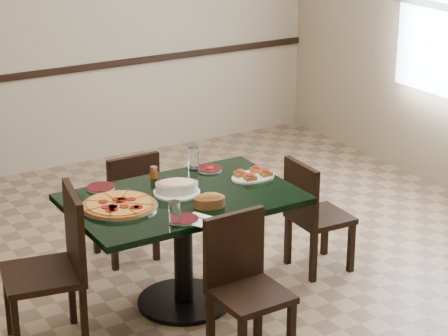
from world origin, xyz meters
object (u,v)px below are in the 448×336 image
lasagna_casserole (177,186)px  chair_near (243,279)px  chair_far (129,201)px  chair_right (312,211)px  chair_left (57,260)px  bruschetta_platter (253,174)px  bread_basket (209,200)px  main_table (183,223)px  pepperoni_pizza (119,205)px

lasagna_casserole → chair_near: bearing=-65.5°
chair_far → lasagna_casserole: bearing=91.2°
chair_right → chair_left: (-1.83, -0.01, 0.09)m
chair_left → lasagna_casserole: (0.84, 0.09, 0.26)m
lasagna_casserole → bruschetta_platter: size_ratio=0.95×
chair_near → chair_right: chair_near is taller
chair_left → bruschetta_platter: (1.39, 0.08, 0.24)m
bread_basket → chair_near: bearing=-75.6°
lasagna_casserole → main_table: bearing=-59.5°
main_table → chair_near: size_ratio=1.67×
pepperoni_pizza → chair_near: bearing=-58.2°
bruschetta_platter → main_table: bearing=-179.0°
pepperoni_pizza → bread_basket: bread_basket is taller
chair_right → lasagna_casserole: 1.06m
chair_right → lasagna_casserole: (-0.99, 0.08, 0.35)m
chair_left → chair_near: bearing=64.2°
main_table → chair_left: (-0.84, -0.03, -0.03)m
main_table → chair_near: (0.03, -0.68, -0.10)m
chair_left → bruschetta_platter: size_ratio=2.93×
main_table → chair_near: 0.69m
chair_left → lasagna_casserole: 0.88m
main_table → chair_far: chair_far is taller
chair_far → chair_left: (-0.82, -0.79, 0.08)m
main_table → bread_basket: bread_basket is taller
chair_near → bread_basket: chair_near is taller
main_table → pepperoni_pizza: pepperoni_pizza is taller
chair_near → main_table: bearing=90.7°
bread_basket → bruschetta_platter: (0.49, 0.27, -0.02)m
lasagna_casserole → bread_basket: size_ratio=1.38×
chair_right → bruschetta_platter: 0.55m
chair_left → pepperoni_pizza: 0.49m
chair_near → bruschetta_platter: (0.52, 0.72, 0.30)m
main_table → chair_far: bearing=92.2°
bruschetta_platter → chair_near: bearing=-129.5°
chair_far → bread_basket: (0.09, -0.98, 0.34)m
chair_near → pepperoni_pizza: 0.88m
chair_far → pepperoni_pizza: chair_far is taller
chair_near → bruschetta_platter: 0.94m
main_table → chair_right: chair_right is taller
main_table → bruschetta_platter: bearing=4.8°
chair_far → pepperoni_pizza: 0.88m
chair_near → bruschetta_platter: chair_near is taller
chair_near → lasagna_casserole: (-0.03, 0.73, 0.33)m
chair_far → pepperoni_pizza: size_ratio=1.74×
chair_far → chair_right: 1.28m
chair_near → bruschetta_platter: size_ratio=2.60×
chair_far → chair_right: bearing=142.1°
main_table → pepperoni_pizza: bearing=176.0°
chair_near → pepperoni_pizza: size_ratio=1.80×
chair_left → pepperoni_pizza: bearing=109.2°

